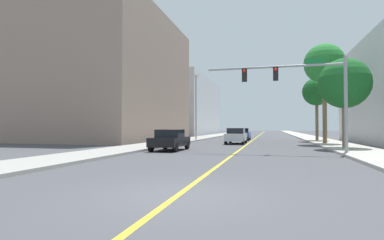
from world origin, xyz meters
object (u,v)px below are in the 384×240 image
(street_lamp, at_px, (196,104))
(car_silver, at_px, (236,136))
(palm_mid, at_px, (324,64))
(traffic_signal_mast, at_px, (300,84))
(car_black, at_px, (170,140))
(car_white, at_px, (234,133))
(palm_far, at_px, (317,92))
(palm_near, at_px, (344,84))
(car_blue, at_px, (242,134))

(street_lamp, bearing_deg, car_silver, -46.13)
(street_lamp, relative_size, palm_mid, 0.84)
(traffic_signal_mast, relative_size, car_black, 2.14)
(traffic_signal_mast, xyz_separation_m, car_white, (-7.45, 29.75, -3.57))
(palm_far, bearing_deg, car_white, 131.17)
(palm_near, bearing_deg, palm_far, 90.76)
(traffic_signal_mast, relative_size, car_white, 1.88)
(palm_far, distance_m, car_white, 17.14)
(street_lamp, bearing_deg, palm_near, -39.11)
(palm_far, bearing_deg, car_blue, 172.27)
(traffic_signal_mast, distance_m, palm_far, 17.76)
(palm_mid, relative_size, car_black, 2.39)
(car_black, bearing_deg, traffic_signal_mast, 176.21)
(palm_mid, distance_m, palm_far, 6.63)
(street_lamp, xyz_separation_m, car_black, (1.91, -15.53, -3.75))
(street_lamp, relative_size, palm_far, 1.10)
(traffic_signal_mast, distance_m, palm_near, 5.91)
(palm_far, distance_m, car_black, 21.19)
(street_lamp, height_order, palm_far, street_lamp)
(car_white, relative_size, car_black, 1.14)
(car_white, bearing_deg, palm_near, -65.86)
(palm_near, xyz_separation_m, car_silver, (-8.57, 5.72, -4.05))
(car_silver, height_order, car_blue, car_silver)
(palm_near, bearing_deg, street_lamp, 140.89)
(palm_far, bearing_deg, street_lamp, -174.86)
(palm_far, height_order, car_silver, palm_far)
(car_silver, bearing_deg, palm_near, -33.81)
(palm_near, relative_size, car_blue, 1.46)
(palm_far, bearing_deg, car_silver, -140.39)
(traffic_signal_mast, height_order, street_lamp, street_lamp)
(car_black, bearing_deg, car_white, -92.02)
(car_silver, bearing_deg, street_lamp, 133.78)
(traffic_signal_mast, xyz_separation_m, car_silver, (-5.04, 10.43, -3.53))
(street_lamp, xyz_separation_m, palm_near, (14.06, -11.43, 0.34))
(palm_mid, distance_m, car_silver, 10.67)
(street_lamp, distance_m, car_white, 14.45)
(car_white, bearing_deg, car_black, -91.82)
(palm_far, relative_size, car_black, 1.82)
(palm_near, distance_m, palm_far, 12.71)
(palm_far, xyz_separation_m, car_blue, (-8.51, 1.16, -4.87))
(palm_mid, relative_size, car_blue, 2.08)
(palm_near, relative_size, car_silver, 1.45)
(street_lamp, height_order, car_silver, street_lamp)
(palm_far, relative_size, car_silver, 1.57)
(palm_mid, xyz_separation_m, car_silver, (-8.22, -0.61, -6.77))
(car_silver, distance_m, car_blue, 8.11)
(car_silver, bearing_deg, car_black, -110.07)
(street_lamp, relative_size, car_black, 2.00)
(palm_near, xyz_separation_m, palm_mid, (-0.36, 6.34, 2.73))
(traffic_signal_mast, height_order, car_black, traffic_signal_mast)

